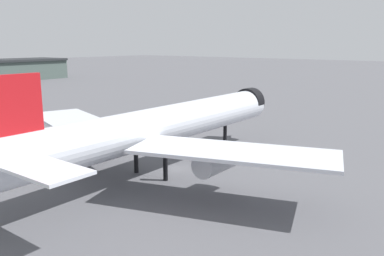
# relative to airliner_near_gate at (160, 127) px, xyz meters

# --- Properties ---
(ground) EXTENTS (900.00, 900.00, 0.00)m
(ground) POSITION_rel_airliner_near_gate_xyz_m (3.10, -0.64, -7.70)
(ground) COLOR #56565B
(airliner_near_gate) EXTENTS (66.16, 60.61, 17.50)m
(airliner_near_gate) POSITION_rel_airliner_near_gate_xyz_m (0.00, 0.00, 0.00)
(airliner_near_gate) COLOR silver
(airliner_near_gate) RESTS_ON ground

